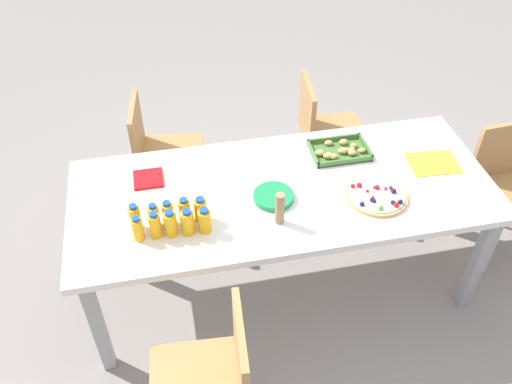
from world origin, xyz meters
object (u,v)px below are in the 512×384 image
object	(u,v)px
paper_folder	(433,163)
juice_bottle_0	(138,229)
chair_end	(508,181)
chair_far_left	(159,149)
juice_bottle_8	(185,211)
juice_bottle_4	(205,221)
chair_near_left	(214,376)
juice_bottle_3	(188,222)
juice_bottle_2	(170,224)
juice_bottle_5	(135,218)
juice_bottle_6	(154,216)
napkin_stack	(148,179)
chair_far_right	(323,127)
cardboard_tube	(280,209)
party_table	(283,198)
juice_bottle_7	(168,214)
plate_stack	(273,197)
fruit_pizza	(377,195)
snack_tray	(339,151)
juice_bottle_1	(155,225)
juice_bottle_9	(201,210)

from	to	relation	value
paper_folder	juice_bottle_0	bearing A→B (deg)	-171.32
chair_end	juice_bottle_0	bearing A→B (deg)	3.19
chair_far_left	juice_bottle_8	distance (m)	0.96
juice_bottle_0	juice_bottle_4	distance (m)	0.30
chair_near_left	juice_bottle_3	xyz separation A→B (m)	(-0.02, 0.61, 0.31)
juice_bottle_2	juice_bottle_5	size ratio (longest dim) A/B	0.96
juice_bottle_6	napkin_stack	size ratio (longest dim) A/B	0.88
chair_far_right	cardboard_tube	size ratio (longest dim) A/B	4.85
chair_far_left	chair_end	bearing A→B (deg)	77.05
juice_bottle_5	cardboard_tube	size ratio (longest dim) A/B	0.85
party_table	juice_bottle_0	distance (m)	0.77
juice_bottle_7	plate_stack	xyz separation A→B (m)	(0.52, 0.07, -0.05)
chair_near_left	juice_bottle_7	size ratio (longest dim) A/B	5.98
chair_far_right	juice_bottle_0	world-z (taller)	juice_bottle_0
juice_bottle_8	plate_stack	world-z (taller)	juice_bottle_8
chair_end	paper_folder	bearing A→B (deg)	-1.12
chair_near_left	napkin_stack	world-z (taller)	chair_near_left
fruit_pizza	napkin_stack	xyz separation A→B (m)	(-1.10, 0.36, -0.01)
juice_bottle_8	juice_bottle_6	bearing A→B (deg)	-179.62
party_table	juice_bottle_8	size ratio (longest dim) A/B	15.30
juice_bottle_6	fruit_pizza	xyz separation A→B (m)	(1.09, -0.02, -0.05)
chair_end	snack_tray	bearing A→B (deg)	-12.96
chair_near_left	juice_bottle_0	xyz separation A→B (m)	(-0.24, 0.61, 0.31)
juice_bottle_0	juice_bottle_4	size ratio (longest dim) A/B	1.00
party_table	napkin_stack	bearing A→B (deg)	162.99
chair_far_right	chair_end	bearing A→B (deg)	56.02
juice_bottle_3	paper_folder	bearing A→B (deg)	10.31
chair_far_left	juice_bottle_1	xyz separation A→B (m)	(-0.05, -0.97, 0.31)
juice_bottle_1	fruit_pizza	world-z (taller)	juice_bottle_1
party_table	juice_bottle_4	size ratio (longest dim) A/B	15.99
chair_near_left	juice_bottle_4	bearing A→B (deg)	-1.52
chair_end	paper_folder	size ratio (longest dim) A/B	3.19
juice_bottle_3	cardboard_tube	distance (m)	0.43
juice_bottle_8	juice_bottle_4	bearing A→B (deg)	-43.50
juice_bottle_6	cardboard_tube	xyz separation A→B (m)	(0.58, -0.09, 0.02)
juice_bottle_3	juice_bottle_6	xyz separation A→B (m)	(-0.15, 0.07, -0.00)
plate_stack	fruit_pizza	bearing A→B (deg)	-10.00
snack_tray	plate_stack	size ratio (longest dim) A/B	1.55
party_table	juice_bottle_3	distance (m)	0.56
juice_bottle_0	juice_bottle_1	bearing A→B (deg)	2.72
chair_near_left	juice_bottle_1	size ratio (longest dim) A/B	5.87
juice_bottle_0	juice_bottle_9	world-z (taller)	juice_bottle_0
party_table	chair_far_right	xyz separation A→B (m)	(0.47, 0.79, -0.18)
juice_bottle_9	juice_bottle_7	bearing A→B (deg)	-179.51
chair_far_right	paper_folder	size ratio (longest dim) A/B	3.19
juice_bottle_1	juice_bottle_6	bearing A→B (deg)	90.64
chair_far_left	plate_stack	xyz separation A→B (m)	(0.53, -0.84, 0.26)
napkin_stack	juice_bottle_3	bearing A→B (deg)	-68.48
juice_bottle_9	cardboard_tube	xyz separation A→B (m)	(0.36, -0.09, 0.02)
juice_bottle_0	cardboard_tube	xyz separation A→B (m)	(0.65, -0.02, 0.02)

